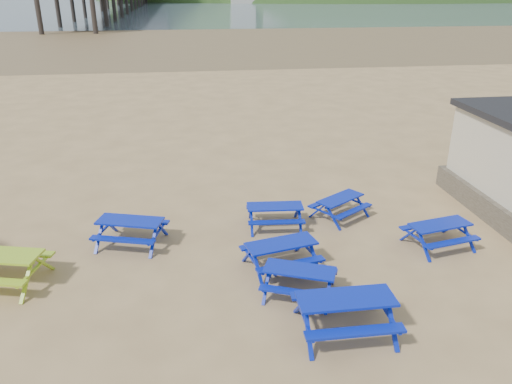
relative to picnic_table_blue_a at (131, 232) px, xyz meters
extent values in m
plane|color=tan|center=(3.75, -0.62, -0.37)|extent=(400.00, 400.00, 0.00)
plane|color=olive|center=(3.75, 54.38, -0.37)|extent=(400.00, 400.00, 0.00)
plane|color=#465764|center=(3.75, 169.38, -0.37)|extent=(400.00, 400.00, 0.00)
cube|color=#062AB5|center=(0.00, 0.00, 0.35)|extent=(1.91, 1.19, 0.05)
cube|color=#062AB5|center=(0.17, 0.57, 0.07)|extent=(1.78, 0.76, 0.05)
cube|color=#062AB5|center=(-0.17, -0.57, 0.07)|extent=(1.78, 0.76, 0.05)
cube|color=#062AB5|center=(4.14, 0.51, 0.29)|extent=(1.68, 0.76, 0.05)
cube|color=#062AB5|center=(4.18, 1.06, 0.04)|extent=(1.65, 0.35, 0.05)
cube|color=#062AB5|center=(4.10, -0.03, 0.04)|extent=(1.65, 0.35, 0.05)
cube|color=#062AB5|center=(6.25, 0.87, 0.27)|extent=(1.66, 1.38, 0.04)
cube|color=#062AB5|center=(5.96, 1.31, 0.02)|extent=(1.44, 1.05, 0.04)
cube|color=#062AB5|center=(6.54, 0.43, 0.02)|extent=(1.44, 1.05, 0.04)
cube|color=#062AB5|center=(4.09, -3.04, 0.29)|extent=(1.76, 1.22, 0.05)
cube|color=#062AB5|center=(4.30, -2.54, 0.03)|extent=(1.60, 0.84, 0.05)
cube|color=#062AB5|center=(3.88, -3.54, 0.03)|extent=(1.60, 0.84, 0.05)
cube|color=#062AB5|center=(4.72, -4.49, 0.44)|extent=(2.01, 0.79, 0.06)
cube|color=#062AB5|center=(4.73, -3.82, 0.13)|extent=(2.01, 0.29, 0.06)
cube|color=#062AB5|center=(4.72, -5.16, 0.13)|extent=(2.01, 0.29, 0.06)
cube|color=#062AB5|center=(8.39, -1.33, 0.31)|extent=(1.77, 0.97, 0.05)
cube|color=#062AB5|center=(8.28, -0.78, 0.04)|extent=(1.69, 0.56, 0.05)
cube|color=#062AB5|center=(8.50, -1.88, 0.04)|extent=(1.69, 0.56, 0.05)
cube|color=#90AF1F|center=(-2.74, -0.96, 0.12)|extent=(1.97, 0.75, 0.05)
ellipsoid|color=#2D4C1E|center=(93.75, 229.38, -10.37)|extent=(264.00, 144.00, 108.00)
cube|color=#062AB5|center=(3.88, -1.85, 0.34)|extent=(1.88, 1.07, 0.05)
cube|color=#062AB5|center=(3.75, -1.28, 0.07)|extent=(1.78, 0.64, 0.05)
cube|color=#062AB5|center=(4.01, -2.43, 0.07)|extent=(1.78, 0.64, 0.05)
camera|label=1|loc=(1.71, -12.67, 6.39)|focal=35.00mm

